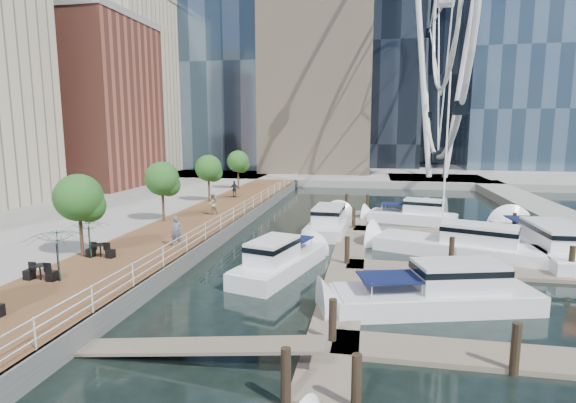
{
  "coord_description": "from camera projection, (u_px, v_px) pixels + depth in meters",
  "views": [
    {
      "loc": [
        4.22,
        -17.7,
        7.9
      ],
      "look_at": [
        -1.41,
        12.83,
        3.0
      ],
      "focal_mm": 28.0,
      "sensor_mm": 36.0,
      "label": 1
    }
  ],
  "objects": [
    {
      "name": "breakwater",
      "position": [
        575.0,
        227.0,
        34.95
      ],
      "size": [
        4.0,
        60.0,
        1.0
      ],
      "primitive_type": "cube",
      "color": "gray",
      "rests_on": "ground"
    },
    {
      "name": "ferris_wheel",
      "position": [
        446.0,
        1.0,
        63.15
      ],
      "size": [
        5.8,
        45.6,
        47.8
      ],
      "color": "white",
      "rests_on": "ground"
    },
    {
      "name": "pedestrian_near",
      "position": [
        177.0,
        231.0,
        26.95
      ],
      "size": [
        0.8,
        0.69,
        1.84
      ],
      "primitive_type": "imported",
      "rotation": [
        0.0,
        0.0,
        0.47
      ],
      "color": "#4D5767",
      "rests_on": "boardwalk"
    },
    {
      "name": "seawall",
      "position": [
        235.0,
        227.0,
        34.75
      ],
      "size": [
        0.25,
        60.0,
        1.0
      ],
      "primitive_type": "cube",
      "color": "#595954",
      "rests_on": "ground"
    },
    {
      "name": "cafe_tables",
      "position": [
        15.0,
        288.0,
        18.89
      ],
      "size": [
        2.5,
        13.7,
        0.74
      ],
      "color": "black",
      "rests_on": "ground"
    },
    {
      "name": "yacht_foreground",
      "position": [
        433.0,
        309.0,
        20.08
      ],
      "size": [
        10.35,
        5.22,
        2.15
      ],
      "primitive_type": null,
      "rotation": [
        0.0,
        0.0,
        1.84
      ],
      "color": "silver",
      "rests_on": "ground"
    },
    {
      "name": "floating_docks",
      "position": [
        430.0,
        254.0,
        27.37
      ],
      "size": [
        16.0,
        34.0,
        2.6
      ],
      "color": "#6D6051",
      "rests_on": "ground"
    },
    {
      "name": "moored_yachts",
      "position": [
        446.0,
        259.0,
        28.01
      ],
      "size": [
        20.66,
        36.16,
        11.5
      ],
      "color": "white",
      "rests_on": "ground"
    },
    {
      "name": "midrise_condos",
      "position": [
        23.0,
        80.0,
        49.16
      ],
      "size": [
        19.0,
        67.0,
        28.0
      ],
      "color": "#BCAD8E",
      "rests_on": "ground"
    },
    {
      "name": "street_trees",
      "position": [
        162.0,
        179.0,
        34.16
      ],
      "size": [
        2.6,
        42.6,
        4.6
      ],
      "color": "#3F2B1C",
      "rests_on": "ground"
    },
    {
      "name": "pedestrian_mid",
      "position": [
        212.0,
        204.0,
        37.2
      ],
      "size": [
        1.07,
        1.1,
        1.79
      ],
      "primitive_type": "imported",
      "rotation": [
        0.0,
        0.0,
        -2.23
      ],
      "color": "gray",
      "rests_on": "boardwalk"
    },
    {
      "name": "boardwalk",
      "position": [
        198.0,
        226.0,
        35.29
      ],
      "size": [
        6.0,
        60.0,
        1.0
      ],
      "primitive_type": "cube",
      "color": "brown",
      "rests_on": "ground"
    },
    {
      "name": "pedestrian_far",
      "position": [
        235.0,
        189.0,
        47.04
      ],
      "size": [
        1.09,
        0.62,
        1.75
      ],
      "primitive_type": "imported",
      "rotation": [
        0.0,
        0.0,
        2.94
      ],
      "color": "#33353F",
      "rests_on": "boardwalk"
    },
    {
      "name": "ground",
      "position": [
        266.0,
        318.0,
        19.18
      ],
      "size": [
        520.0,
        520.0,
        0.0
      ],
      "primitive_type": "plane",
      "color": "black",
      "rests_on": "ground"
    },
    {
      "name": "land_far",
      "position": [
        355.0,
        159.0,
        118.19
      ],
      "size": [
        200.0,
        114.0,
        1.0
      ],
      "primitive_type": "cube",
      "color": "gray",
      "rests_on": "ground"
    },
    {
      "name": "railing",
      "position": [
        233.0,
        214.0,
        34.61
      ],
      "size": [
        0.1,
        60.0,
        1.05
      ],
      "primitive_type": null,
      "color": "white",
      "rests_on": "boardwalk"
    },
    {
      "name": "cafe_seating",
      "position": [
        15.0,
        270.0,
        18.57
      ],
      "size": [
        4.01,
        13.98,
        2.54
      ],
      "color": "#103C23",
      "rests_on": "ground"
    },
    {
      "name": "pier",
      "position": [
        437.0,
        181.0,
        67.11
      ],
      "size": [
        14.0,
        12.0,
        1.0
      ],
      "primitive_type": "cube",
      "color": "gray",
      "rests_on": "ground"
    }
  ]
}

